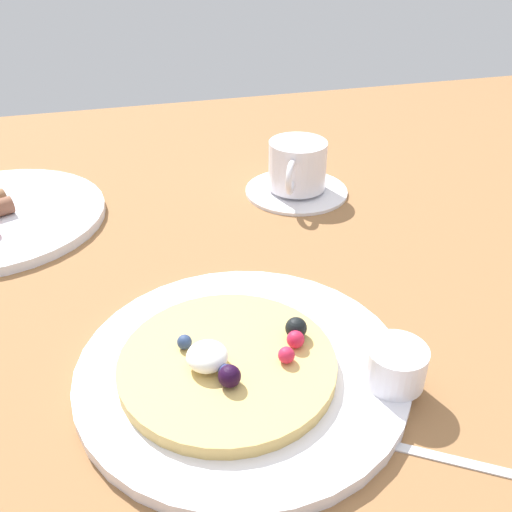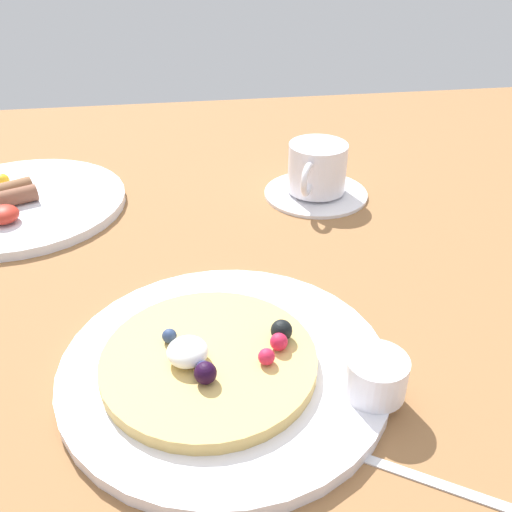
{
  "view_description": "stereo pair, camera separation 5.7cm",
  "coord_description": "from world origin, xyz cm",
  "px_view_note": "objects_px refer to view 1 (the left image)",
  "views": [
    {
      "loc": [
        -11.5,
        -43.7,
        34.87
      ],
      "look_at": [
        1.21,
        3.31,
        4.0
      ],
      "focal_mm": 40.16,
      "sensor_mm": 36.0,
      "label": 1
    },
    {
      "loc": [
        -5.94,
        -44.86,
        34.87
      ],
      "look_at": [
        1.21,
        3.31,
        4.0
      ],
      "focal_mm": 40.16,
      "sensor_mm": 36.0,
      "label": 2
    }
  ],
  "objects_px": {
    "pancake_plate": "(242,369)",
    "coffee_cup": "(297,165)",
    "syrup_ramekin": "(396,365)",
    "coffee_saucer": "(296,190)"
  },
  "relations": [
    {
      "from": "pancake_plate",
      "to": "coffee_cup",
      "type": "xyz_separation_m",
      "value": [
        0.16,
        0.32,
        0.04
      ]
    },
    {
      "from": "syrup_ramekin",
      "to": "coffee_cup",
      "type": "relative_size",
      "value": 0.48
    },
    {
      "from": "syrup_ramekin",
      "to": "coffee_saucer",
      "type": "xyz_separation_m",
      "value": [
        0.04,
        0.38,
        -0.03
      ]
    },
    {
      "from": "pancake_plate",
      "to": "syrup_ramekin",
      "type": "distance_m",
      "value": 0.13
    },
    {
      "from": "pancake_plate",
      "to": "syrup_ramekin",
      "type": "bearing_deg",
      "value": -24.39
    },
    {
      "from": "syrup_ramekin",
      "to": "coffee_cup",
      "type": "height_order",
      "value": "coffee_cup"
    },
    {
      "from": "syrup_ramekin",
      "to": "coffee_cup",
      "type": "distance_m",
      "value": 0.38
    },
    {
      "from": "pancake_plate",
      "to": "coffee_saucer",
      "type": "height_order",
      "value": "pancake_plate"
    },
    {
      "from": "pancake_plate",
      "to": "syrup_ramekin",
      "type": "height_order",
      "value": "syrup_ramekin"
    },
    {
      "from": "syrup_ramekin",
      "to": "coffee_cup",
      "type": "bearing_deg",
      "value": 83.51
    }
  ]
}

